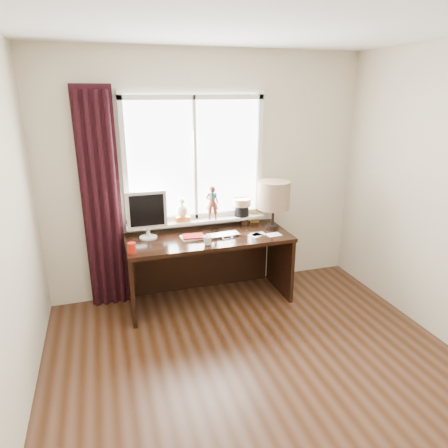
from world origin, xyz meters
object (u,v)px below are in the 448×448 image
object	(u,v)px
laptop	(224,235)
desk	(207,254)
red_cup	(132,248)
monitor	(147,212)
table_lamp	(274,196)
mug	(207,240)

from	to	relation	value
laptop	desk	world-z (taller)	laptop
laptop	red_cup	bearing A→B (deg)	-173.37
monitor	table_lamp	world-z (taller)	table_lamp
mug	red_cup	xyz separation A→B (m)	(-0.73, 0.00, 0.00)
mug	red_cup	bearing A→B (deg)	179.94
red_cup	table_lamp	world-z (taller)	table_lamp
mug	red_cup	world-z (taller)	red_cup
table_lamp	red_cup	bearing A→B (deg)	-169.67
red_cup	monitor	distance (m)	0.46
monitor	mug	bearing A→B (deg)	-33.73
laptop	monitor	distance (m)	0.82
mug	desk	distance (m)	0.44
mug	table_lamp	size ratio (longest dim) A/B	0.18
red_cup	laptop	bearing A→B (deg)	10.77
table_lamp	desk	bearing A→B (deg)	176.85
red_cup	table_lamp	xyz separation A→B (m)	(1.54, 0.28, 0.31)
laptop	desk	bearing A→B (deg)	132.49
laptop	desk	distance (m)	0.33
mug	monitor	distance (m)	0.68
red_cup	mug	bearing A→B (deg)	-0.06
desk	table_lamp	bearing A→B (deg)	-3.15
laptop	table_lamp	world-z (taller)	table_lamp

